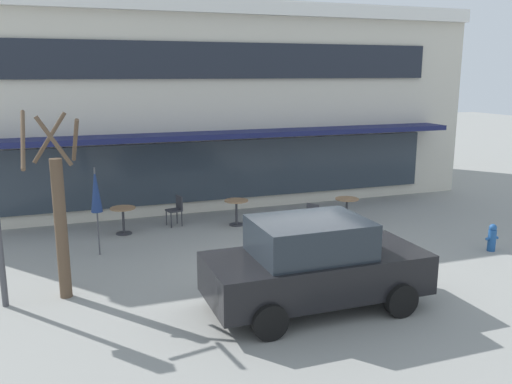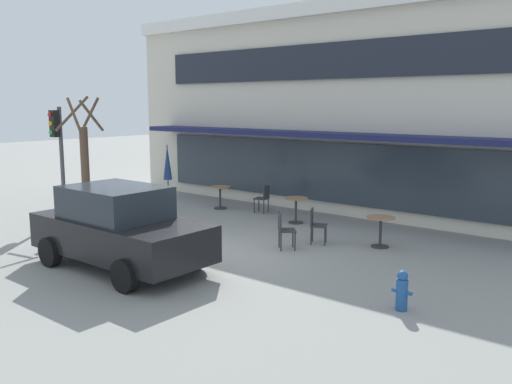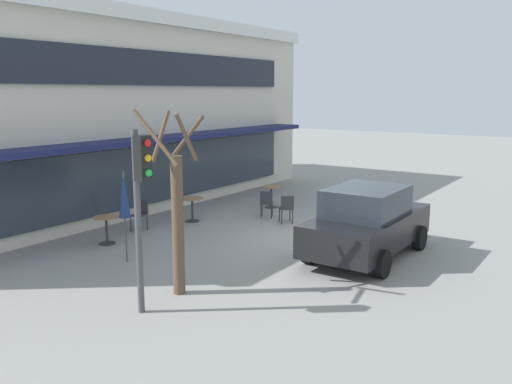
{
  "view_description": "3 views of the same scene",
  "coord_description": "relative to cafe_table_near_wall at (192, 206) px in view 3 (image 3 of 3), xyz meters",
  "views": [
    {
      "loc": [
        -5.01,
        -10.57,
        4.43
      ],
      "look_at": [
        -0.15,
        2.81,
        1.28
      ],
      "focal_mm": 38.0,
      "sensor_mm": 36.0,
      "label": 1
    },
    {
      "loc": [
        8.73,
        -8.68,
        3.49
      ],
      "look_at": [
        -0.57,
        2.69,
        1.09
      ],
      "focal_mm": 38.0,
      "sensor_mm": 36.0,
      "label": 2
    },
    {
      "loc": [
        -12.91,
        -6.83,
        4.05
      ],
      "look_at": [
        0.55,
        2.32,
        1.02
      ],
      "focal_mm": 38.0,
      "sensor_mm": 36.0,
      "label": 3
    }
  ],
  "objects": [
    {
      "name": "cafe_chair_0",
      "position": [
        1.46,
        -2.58,
        0.01
      ],
      "size": [
        0.57,
        0.57,
        0.89
      ],
      "color": "#333338",
      "rests_on": "ground"
    },
    {
      "name": "cafe_table_by_tree",
      "position": [
        -3.25,
        0.22,
        0.0
      ],
      "size": [
        0.7,
        0.7,
        0.76
      ],
      "color": "#333338",
      "rests_on": "ground"
    },
    {
      "name": "ground_plane",
      "position": [
        0.27,
        -4.18,
        -0.52
      ],
      "size": [
        80.0,
        80.0,
        0.0
      ],
      "primitive_type": "plane",
      "color": "gray"
    },
    {
      "name": "cafe_table_streetside",
      "position": [
        3.17,
        -0.91,
        0.0
      ],
      "size": [
        0.7,
        0.7,
        0.76
      ],
      "color": "#333338",
      "rests_on": "ground"
    },
    {
      "name": "fire_hydrant",
      "position": [
        5.35,
        -4.47,
        -0.16
      ],
      "size": [
        0.36,
        0.2,
        0.71
      ],
      "color": "#1E4C8C",
      "rests_on": "ground"
    },
    {
      "name": "street_tree",
      "position": [
        -4.87,
        -3.83,
        1.18
      ],
      "size": [
        1.06,
        1.14,
        3.72
      ],
      "color": "brown",
      "rests_on": "ground"
    },
    {
      "name": "cafe_table_near_wall",
      "position": [
        0.0,
        0.0,
        0.0
      ],
      "size": [
        0.7,
        0.7,
        0.76
      ],
      "color": "#333338",
      "rests_on": "ground"
    },
    {
      "name": "parked_sedan",
      "position": [
        -0.38,
        -6.0,
        0.36
      ],
      "size": [
        4.2,
        2.02,
        1.76
      ],
      "color": "black",
      "rests_on": "ground"
    },
    {
      "name": "cafe_chair_2",
      "position": [
        1.76,
        -1.64,
        0.01
      ],
      "size": [
        0.54,
        0.54,
        0.89
      ],
      "color": "#333338",
      "rests_on": "ground"
    },
    {
      "name": "building_facade",
      "position": [
        0.27,
        5.78,
        2.81
      ],
      "size": [
        18.03,
        9.1,
        6.65
      ],
      "color": "beige",
      "rests_on": "ground"
    },
    {
      "name": "patio_umbrella_green_folded",
      "position": [
        -4.02,
        -1.39,
        1.11
      ],
      "size": [
        0.28,
        0.28,
        2.2
      ],
      "color": "#4C4C51",
      "rests_on": "ground"
    },
    {
      "name": "cafe_chair_1",
      "position": [
        -1.68,
        0.57,
        0.01
      ],
      "size": [
        0.48,
        0.48,
        0.89
      ],
      "color": "#333338",
      "rests_on": "ground"
    },
    {
      "name": "traffic_light_pole",
      "position": [
        -5.97,
        -4.0,
        1.78
      ],
      "size": [
        0.26,
        0.43,
        3.4
      ],
      "color": "#47474C",
      "rests_on": "ground"
    }
  ]
}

